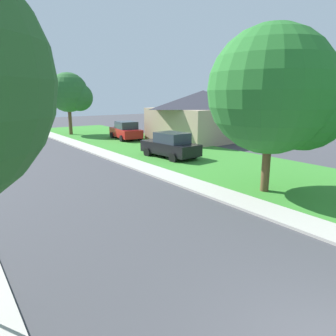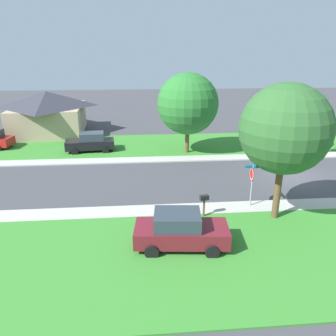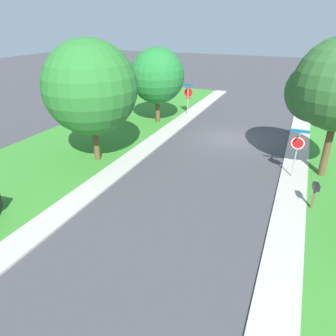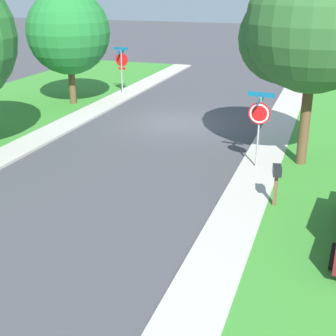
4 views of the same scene
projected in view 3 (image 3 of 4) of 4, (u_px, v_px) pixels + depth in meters
name	position (u px, v px, depth m)	size (l,w,h in m)	color
ground_plane	(229.00, 139.00, 22.60)	(120.00, 120.00, 0.00)	#424247
sidewalk_east	(68.00, 207.00, 14.30)	(1.40, 56.00, 0.10)	#B7B2A8
sidewalk_west	(282.00, 264.00, 10.96)	(1.40, 56.00, 0.10)	#B7B2A8
stop_sign_near_corner	(188.00, 94.00, 27.43)	(0.92, 0.92, 2.77)	#9E9EA3
stop_sign_far_corner	(297.00, 146.00, 16.18)	(0.92, 0.92, 2.77)	#9E9EA3
tree_corner_large	(155.00, 77.00, 24.85)	(4.64, 4.31, 5.98)	brown
tree_sidewalk_near	(88.00, 90.00, 17.62)	(5.66, 5.27, 7.04)	brown
tree_across_left	(335.00, 87.00, 15.40)	(4.94, 4.60, 7.28)	brown
mailbox	(315.00, 190.00, 13.77)	(0.32, 0.52, 1.31)	brown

